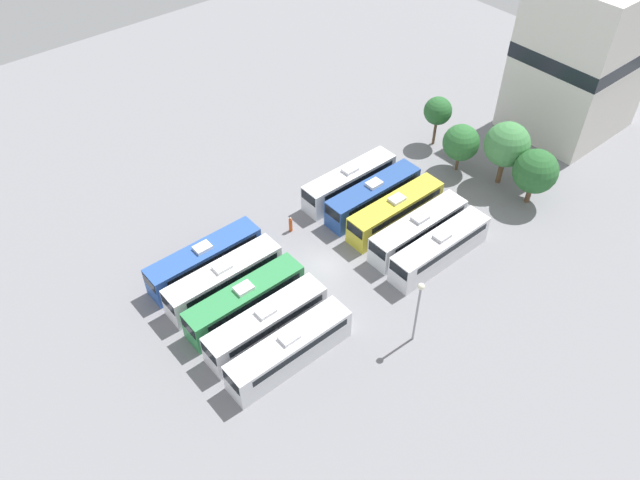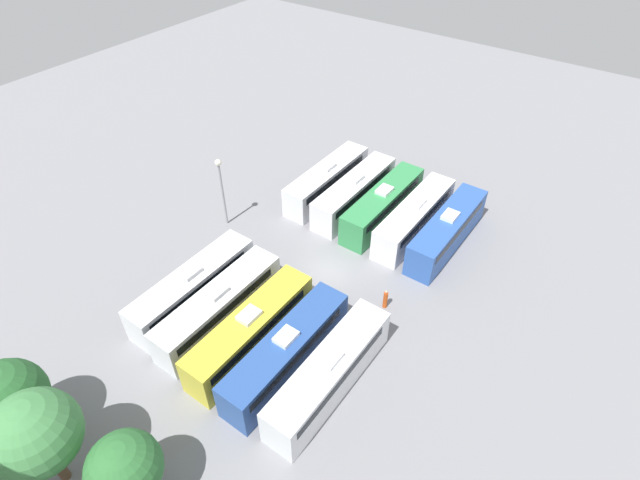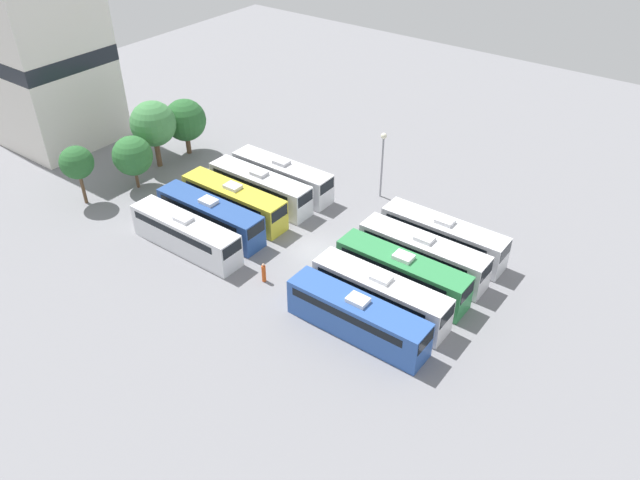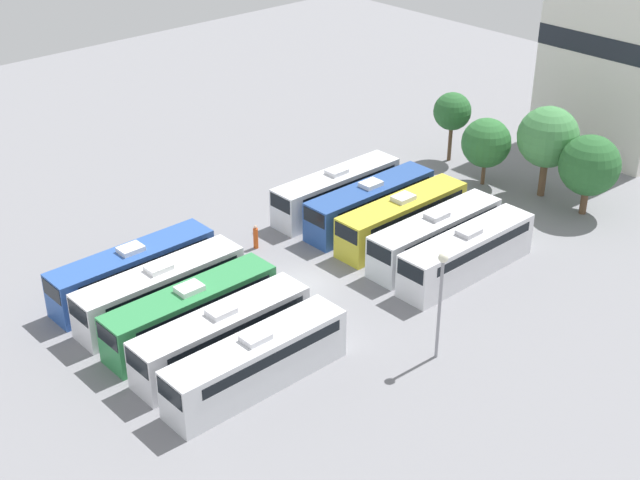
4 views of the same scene
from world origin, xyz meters
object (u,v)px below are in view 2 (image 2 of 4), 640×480
light_pole (221,181)px  tree_3 (7,399)px  bus_7 (251,330)px  bus_6 (287,351)px  bus_3 (354,192)px  bus_4 (327,180)px  bus_5 (329,373)px  tree_1 (124,469)px  tree_2 (35,434)px  bus_2 (383,204)px  bus_9 (193,287)px  bus_0 (447,230)px  bus_8 (219,306)px  bus_1 (414,217)px  worker_person (385,299)px

light_pole → tree_3: size_ratio=1.10×
bus_7 → bus_6: bearing=-179.2°
bus_3 → light_pole: (8.49, 9.53, 3.18)m
bus_4 → light_pole: (5.03, 9.69, 3.18)m
bus_5 → bus_7: (6.76, 0.38, 0.00)m
bus_3 → tree_1: tree_1 is taller
bus_5 → tree_1: (4.72, 12.51, 2.00)m
bus_3 → tree_2: tree_2 is taller
tree_3 → bus_2: bearing=-101.8°
bus_3 → bus_9: 18.79m
bus_0 → bus_8: same height
bus_2 → tree_3: 33.41m
bus_6 → tree_1: 12.41m
bus_1 → bus_7: bearing=79.7°
bus_0 → bus_5: 18.62m
bus_3 → bus_7: same height
tree_3 → bus_3: bearing=-96.1°
bus_4 → tree_3: 32.95m
bus_5 → tree_1: size_ratio=2.00×
light_pole → tree_1: size_ratio=1.23×
bus_5 → tree_3: tree_3 is taller
light_pole → tree_1: 25.74m
bus_1 → tree_3: bearing=72.6°
bus_5 → tree_2: size_ratio=1.53×
bus_1 → bus_8: same height
bus_1 → bus_7: (3.44, 18.99, 0.00)m
bus_2 → bus_4: (6.79, -0.25, 0.00)m
bus_4 → bus_1: bearing=178.6°
bus_9 → bus_1: bearing=-118.8°
bus_3 → bus_9: same height
tree_1 → tree_3: 8.96m
worker_person → tree_2: 25.03m
bus_4 → bus_9: size_ratio=1.00×
bus_5 → bus_9: 13.42m
bus_7 → tree_3: size_ratio=1.78×
bus_6 → light_pole: bearing=-32.2°
tree_3 → bus_9: bearing=-90.6°
light_pole → tree_2: bearing=111.4°
worker_person → light_pole: (17.91, -0.44, 4.05)m
bus_3 → bus_1: bearing=179.2°
bus_4 → bus_6: same height
bus_2 → bus_8: bearing=79.2°
worker_person → bus_7: bearing=56.1°
bus_7 → bus_9: same height
bus_7 → tree_2: (2.59, 13.96, 3.37)m
bus_9 → tree_2: (-4.07, 14.56, 3.37)m
bus_6 → worker_person: (-2.81, -9.07, -0.87)m
bus_1 → bus_6: (0.12, 18.94, 0.00)m
tree_1 → bus_2: bearing=-86.3°
bus_7 → bus_9: 6.68m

